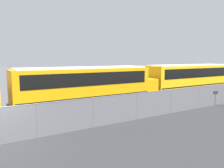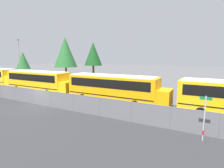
% 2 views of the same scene
% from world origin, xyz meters
% --- Properties ---
extents(ground_plane, '(200.00, 200.00, 0.00)m').
position_xyz_m(ground_plane, '(0.00, 0.00, 0.00)').
color(ground_plane, '#4C4C4F').
extents(fence, '(89.64, 0.07, 1.74)m').
position_xyz_m(fence, '(-0.00, -0.00, 0.89)').
color(fence, '#9EA0A5').
rests_on(fence, ground_plane).
extents(school_bus_2, '(12.26, 2.58, 3.24)m').
position_xyz_m(school_bus_2, '(-6.15, 4.79, 1.91)').
color(school_bus_2, yellow).
rests_on(school_bus_2, ground_plane).
extents(school_bus_3, '(12.26, 2.58, 3.24)m').
position_xyz_m(school_bus_3, '(6.65, 4.81, 1.91)').
color(school_bus_3, orange).
rests_on(school_bus_3, ground_plane).
extents(street_sign, '(0.70, 0.09, 2.93)m').
position_xyz_m(street_sign, '(16.08, -0.89, 1.55)').
color(street_sign, '#B7B7BC').
rests_on(street_sign, ground_plane).
extents(light_pole, '(0.60, 0.24, 9.18)m').
position_xyz_m(light_pole, '(-20.95, 11.87, 4.98)').
color(light_pole, gray).
rests_on(light_pole, ground_plane).
extents(tree_0, '(3.60, 3.60, 6.82)m').
position_xyz_m(tree_0, '(-28.03, 17.60, 4.46)').
color(tree_0, '#51381E').
rests_on(tree_0, ground_plane).
extents(tree_2, '(5.49, 5.49, 10.07)m').
position_xyz_m(tree_2, '(-14.37, 19.45, 6.49)').
color(tree_2, '#51381E').
rests_on(tree_2, ground_plane).
extents(tree_3, '(3.93, 3.93, 8.59)m').
position_xyz_m(tree_3, '(-6.40, 19.65, 6.00)').
color(tree_3, '#51381E').
rests_on(tree_3, ground_plane).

